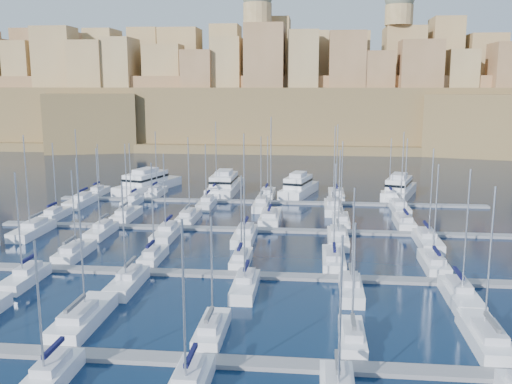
# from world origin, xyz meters

# --- Properties ---
(ground) EXTENTS (600.00, 600.00, 0.00)m
(ground) POSITION_xyz_m (0.00, 0.00, 0.00)
(ground) COLOR black
(ground) RESTS_ON ground
(pontoon_near) EXTENTS (84.00, 2.00, 0.40)m
(pontoon_near) POSITION_xyz_m (0.00, -34.00, 0.20)
(pontoon_near) COLOR slate
(pontoon_near) RESTS_ON ground
(pontoon_mid_near) EXTENTS (84.00, 2.00, 0.40)m
(pontoon_mid_near) POSITION_xyz_m (0.00, -12.00, 0.20)
(pontoon_mid_near) COLOR slate
(pontoon_mid_near) RESTS_ON ground
(pontoon_mid_far) EXTENTS (84.00, 2.00, 0.40)m
(pontoon_mid_far) POSITION_xyz_m (0.00, 10.00, 0.20)
(pontoon_mid_far) COLOR slate
(pontoon_mid_far) RESTS_ON ground
(pontoon_far) EXTENTS (84.00, 2.00, 0.40)m
(pontoon_far) POSITION_xyz_m (0.00, 32.00, 0.20)
(pontoon_far) COLOR slate
(pontoon_far) RESTS_ON ground
(sailboat_2) EXTENTS (3.20, 10.66, 16.49)m
(sailboat_2) POSITION_xyz_m (-12.80, -27.80, 0.78)
(sailboat_2) COLOR white
(sailboat_2) RESTS_ON ground
(sailboat_3) EXTENTS (2.38, 7.94, 11.56)m
(sailboat_3) POSITION_xyz_m (0.05, -29.13, 0.71)
(sailboat_3) COLOR white
(sailboat_3) RESTS_ON ground
(sailboat_4) EXTENTS (2.24, 7.45, 11.41)m
(sailboat_4) POSITION_xyz_m (12.76, -29.37, 0.71)
(sailboat_4) COLOR white
(sailboat_4) RESTS_ON ground
(sailboat_5) EXTENTS (2.99, 9.97, 14.59)m
(sailboat_5) POSITION_xyz_m (24.60, -28.14, 0.76)
(sailboat_5) COLOR white
(sailboat_5) RESTS_ON ground
(sailboat_8) EXTENTS (2.54, 8.47, 12.10)m
(sailboat_8) POSITION_xyz_m (-10.83, -39.13, 0.72)
(sailboat_8) COLOR white
(sailboat_8) RESTS_ON ground
(sailboat_13) EXTENTS (2.70, 9.01, 12.05)m
(sailboat_13) POSITION_xyz_m (-22.82, -6.61, 0.73)
(sailboat_13) COLOR white
(sailboat_13) RESTS_ON ground
(sailboat_14) EXTENTS (2.28, 7.60, 13.34)m
(sailboat_14) POSITION_xyz_m (-11.76, -7.30, 0.73)
(sailboat_14) COLOR white
(sailboat_14) RESTS_ON ground
(sailboat_15) EXTENTS (2.25, 7.49, 11.87)m
(sailboat_15) POSITION_xyz_m (-0.11, -7.35, 0.71)
(sailboat_15) COLOR white
(sailboat_15) RESTS_ON ground
(sailboat_16) EXTENTS (2.86, 9.53, 13.40)m
(sailboat_16) POSITION_xyz_m (11.78, -6.35, 0.74)
(sailboat_16) COLOR white
(sailboat_16) RESTS_ON ground
(sailboat_17) EXTENTS (2.71, 9.02, 13.56)m
(sailboat_17) POSITION_xyz_m (24.28, -6.60, 0.74)
(sailboat_17) COLOR white
(sailboat_17) RESTS_ON ground
(sailboat_19) EXTENTS (2.55, 8.48, 13.55)m
(sailboat_19) POSITION_xyz_m (-24.21, -17.13, 0.74)
(sailboat_19) COLOR white
(sailboat_19) RESTS_ON ground
(sailboat_20) EXTENTS (2.69, 8.96, 12.78)m
(sailboat_20) POSITION_xyz_m (-11.84, -17.36, 0.73)
(sailboat_20) COLOR white
(sailboat_20) RESTS_ON ground
(sailboat_21) EXTENTS (2.58, 8.58, 13.29)m
(sailboat_21) POSITION_xyz_m (1.65, -17.18, 0.73)
(sailboat_21) COLOR white
(sailboat_21) RESTS_ON ground
(sailboat_22) EXTENTS (2.46, 8.20, 12.47)m
(sailboat_22) POSITION_xyz_m (13.38, -16.99, 0.72)
(sailboat_22) COLOR white
(sailboat_22) RESTS_ON ground
(sailboat_23) EXTENTS (2.91, 9.68, 14.75)m
(sailboat_23) POSITION_xyz_m (24.88, -17.72, 0.75)
(sailboat_23) COLOR white
(sailboat_23) RESTS_ON ground
(sailboat_24) EXTENTS (2.43, 8.09, 13.43)m
(sailboat_24) POSITION_xyz_m (-35.58, 14.94, 0.73)
(sailboat_24) COLOR white
(sailboat_24) RESTS_ON ground
(sailboat_25) EXTENTS (2.88, 9.59, 13.31)m
(sailboat_25) POSITION_xyz_m (-23.11, 15.68, 0.74)
(sailboat_25) COLOR white
(sailboat_25) RESTS_ON ground
(sailboat_26) EXTENTS (2.77, 9.25, 14.56)m
(sailboat_26) POSITION_xyz_m (-12.09, 15.51, 0.75)
(sailboat_26) COLOR white
(sailboat_26) RESTS_ON ground
(sailboat_27) EXTENTS (3.22, 10.74, 17.97)m
(sailboat_27) POSITION_xyz_m (1.78, 16.24, 0.79)
(sailboat_27) COLOR white
(sailboat_27) RESTS_ON ground
(sailboat_28) EXTENTS (2.70, 9.00, 14.18)m
(sailboat_28) POSITION_xyz_m (13.57, 15.39, 0.74)
(sailboat_28) COLOR white
(sailboat_28) RESTS_ON ground
(sailboat_29) EXTENTS (2.78, 9.26, 14.71)m
(sailboat_29) POSITION_xyz_m (23.86, 15.52, 0.75)
(sailboat_29) COLOR white
(sailboat_29) RESTS_ON ground
(sailboat_30) EXTENTS (3.10, 10.35, 15.83)m
(sailboat_30) POSITION_xyz_m (-34.16, 3.95, 0.77)
(sailboat_30) COLOR white
(sailboat_30) RESTS_ON ground
(sailboat_31) EXTENTS (2.58, 8.58, 13.84)m
(sailboat_31) POSITION_xyz_m (-23.42, 4.82, 0.74)
(sailboat_31) COLOR white
(sailboat_31) RESTS_ON ground
(sailboat_32) EXTENTS (2.84, 9.47, 13.18)m
(sailboat_32) POSITION_xyz_m (-13.01, 4.38, 0.74)
(sailboat_32) COLOR white
(sailboat_32) RESTS_ON ground
(sailboat_33) EXTENTS (2.96, 9.87, 16.31)m
(sailboat_33) POSITION_xyz_m (-1.07, 4.19, 0.77)
(sailboat_33) COLOR white
(sailboat_33) RESTS_ON ground
(sailboat_34) EXTENTS (2.94, 9.81, 14.11)m
(sailboat_34) POSITION_xyz_m (12.69, 4.21, 0.75)
(sailboat_34) COLOR white
(sailboat_34) RESTS_ON ground
(sailboat_35) EXTENTS (2.99, 9.95, 14.46)m
(sailboat_35) POSITION_xyz_m (25.52, 4.14, 0.76)
(sailboat_35) COLOR white
(sailboat_35) RESTS_ON ground
(sailboat_36) EXTENTS (2.28, 7.60, 11.04)m
(sailboat_36) POSITION_xyz_m (-36.25, 36.70, 0.71)
(sailboat_36) COLOR white
(sailboat_36) RESTS_ON ground
(sailboat_37) EXTENTS (2.61, 8.70, 13.73)m
(sailboat_37) POSITION_xyz_m (-23.92, 37.24, 0.74)
(sailboat_37) COLOR white
(sailboat_37) RESTS_ON ground
(sailboat_38) EXTENTS (2.82, 9.40, 15.77)m
(sailboat_38) POSITION_xyz_m (-11.27, 37.58, 0.76)
(sailboat_38) COLOR white
(sailboat_38) RESTS_ON ground
(sailboat_39) EXTENTS (2.79, 9.31, 12.88)m
(sailboat_39) POSITION_xyz_m (-0.55, 37.54, 0.74)
(sailboat_39) COLOR white
(sailboat_39) RESTS_ON ground
(sailboat_40) EXTENTS (3.09, 10.29, 15.39)m
(sailboat_40) POSITION_xyz_m (13.57, 38.02, 0.77)
(sailboat_40) COLOR white
(sailboat_40) RESTS_ON ground
(sailboat_41) EXTENTS (2.48, 8.27, 12.77)m
(sailboat_41) POSITION_xyz_m (24.11, 37.03, 0.73)
(sailboat_41) COLOR white
(sailboat_41) RESTS_ON ground
(sailboat_42) EXTENTS (3.08, 10.25, 15.02)m
(sailboat_42) POSITION_xyz_m (-35.69, 26.00, 0.76)
(sailboat_42) COLOR white
(sailboat_42) RESTS_ON ground
(sailboat_43) EXTENTS (2.34, 7.78, 12.32)m
(sailboat_43) POSITION_xyz_m (-25.86, 27.21, 0.72)
(sailboat_43) COLOR white
(sailboat_43) RESTS_ON ground
(sailboat_44) EXTENTS (2.59, 8.64, 12.37)m
(sailboat_44) POSITION_xyz_m (-11.15, 26.79, 0.73)
(sailboat_44) COLOR white
(sailboat_44) RESTS_ON ground
(sailboat_45) EXTENTS (2.69, 8.95, 13.88)m
(sailboat_45) POSITION_xyz_m (-0.76, 26.64, 0.74)
(sailboat_45) COLOR white
(sailboat_45) RESTS_ON ground
(sailboat_46) EXTENTS (3.17, 10.55, 15.96)m
(sailboat_46) POSITION_xyz_m (12.60, 25.85, 0.77)
(sailboat_46) COLOR white
(sailboat_46) RESTS_ON ground
(sailboat_47) EXTENTS (2.85, 9.50, 14.95)m
(sailboat_47) POSITION_xyz_m (24.72, 26.37, 0.75)
(sailboat_47) COLOR white
(sailboat_47) RESTS_ON ground
(motor_yacht_a) EXTENTS (11.01, 20.13, 5.25)m
(motor_yacht_a) POSITION_xyz_m (-27.47, 42.78, 1.73)
(motor_yacht_a) COLOR white
(motor_yacht_a) RESTS_ON ground
(motor_yacht_b) EXTENTS (5.71, 18.08, 5.25)m
(motor_yacht_b) POSITION_xyz_m (-10.20, 42.14, 1.73)
(motor_yacht_b) COLOR white
(motor_yacht_b) RESTS_ON ground
(motor_yacht_c) EXTENTS (8.28, 15.76, 5.25)m
(motor_yacht_c) POSITION_xyz_m (5.80, 40.77, 1.73)
(motor_yacht_c) COLOR white
(motor_yacht_c) RESTS_ON ground
(motor_yacht_d) EXTENTS (9.31, 16.74, 5.25)m
(motor_yacht_d) POSITION_xyz_m (26.57, 41.22, 1.73)
(motor_yacht_d) COLOR white
(motor_yacht_d) RESTS_ON ground
(fortified_city) EXTENTS (460.00, 108.95, 59.52)m
(fortified_city) POSITION_xyz_m (-0.19, 155.26, 14.74)
(fortified_city) COLOR brown
(fortified_city) RESTS_ON ground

